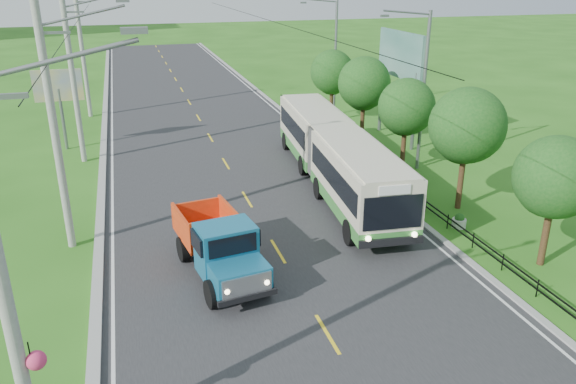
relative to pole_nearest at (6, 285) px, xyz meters
name	(u,v)px	position (x,y,z in m)	size (l,w,h in m)	color
ground	(327,334)	(8.24, 3.00, -4.94)	(240.00, 240.00, 0.00)	#276117
road	(220,154)	(8.24, 23.00, -4.93)	(14.00, 120.00, 0.02)	#28282B
curb_left	(103,163)	(1.04, 23.00, -4.86)	(0.40, 120.00, 0.15)	#9E9E99
curb_right	(325,145)	(15.39, 23.00, -4.89)	(0.30, 120.00, 0.10)	#9E9E99
edge_line_left	(112,163)	(1.59, 23.00, -4.91)	(0.12, 120.00, 0.00)	silver
edge_line_right	(318,146)	(14.89, 23.00, -4.91)	(0.12, 120.00, 0.00)	silver
centre_dash	(327,334)	(8.24, 3.00, -4.91)	(0.12, 2.20, 0.00)	yellow
railing_right	(374,168)	(16.24, 17.00, -4.64)	(0.04, 40.00, 0.60)	black
pole_nearest	(6,285)	(0.00, 0.00, 0.00)	(3.51, 0.44, 10.00)	gray
pole_near	(55,130)	(-0.02, 12.00, 0.16)	(3.51, 0.32, 10.00)	gray
pole_mid	(74,78)	(-0.02, 24.00, 0.16)	(3.51, 0.32, 10.00)	gray
pole_far	(83,52)	(-0.02, 36.00, 0.16)	(3.51, 0.32, 10.00)	gray
tree_second	(554,180)	(18.10, 5.14, -1.42)	(3.18, 3.26, 5.30)	#382314
tree_third	(466,129)	(18.10, 11.14, -0.95)	(3.60, 3.62, 6.00)	#382314
tree_fourth	(406,109)	(18.10, 17.14, -1.35)	(3.24, 3.31, 5.40)	#382314
tree_fifth	(364,86)	(18.10, 23.14, -1.08)	(3.48, 3.52, 5.80)	#382314
tree_back	(332,74)	(18.10, 29.14, -1.28)	(3.30, 3.36, 5.50)	#382314
streetlight_mid	(422,86)	(18.88, 17.00, -0.03)	(3.02, 0.20, 9.07)	slate
streetlight_far	(334,54)	(18.88, 31.00, -0.03)	(3.02, 0.20, 9.07)	slate
planter_near	(459,221)	(16.84, 9.00, -4.65)	(0.64, 0.64, 0.67)	silver
planter_mid	(383,167)	(16.84, 17.00, -4.65)	(0.64, 0.64, 0.67)	silver
planter_far	(335,132)	(16.84, 25.00, -4.65)	(0.64, 0.64, 0.67)	silver
billboard_left	(59,91)	(-1.26, 27.00, -1.07)	(3.00, 0.20, 5.20)	slate
billboard_right	(400,62)	(20.54, 23.00, 0.41)	(0.24, 6.00, 7.30)	slate
bus	(335,152)	(13.20, 15.57, -2.97)	(4.20, 17.13, 3.27)	#378334
dump_truck	(219,243)	(5.61, 7.77, -3.56)	(3.02, 6.04, 2.43)	#166388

